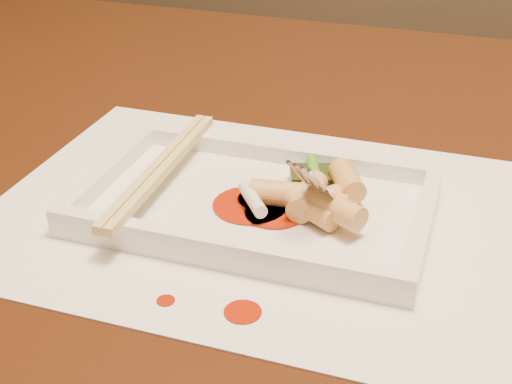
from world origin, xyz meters
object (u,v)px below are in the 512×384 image
(table, at_px, (351,291))
(chopstick_a, at_px, (156,167))
(placemat, at_px, (256,213))
(plate_base, at_px, (256,208))
(fork, at_px, (359,116))

(table, bearing_deg, chopstick_a, -158.17)
(placemat, xyz_separation_m, chopstick_a, (-0.08, 0.00, 0.03))
(table, bearing_deg, placemat, -138.48)
(table, height_order, plate_base, plate_base)
(chopstick_a, xyz_separation_m, fork, (0.15, 0.02, 0.06))
(placemat, relative_size, chopstick_a, 2.08)
(plate_base, bearing_deg, placemat, 90.00)
(table, distance_m, plate_base, 0.14)
(placemat, height_order, plate_base, plate_base)
(placemat, height_order, chopstick_a, chopstick_a)
(placemat, bearing_deg, plate_base, -90.00)
(placemat, bearing_deg, chopstick_a, 180.00)
(table, xyz_separation_m, placemat, (-0.07, -0.06, 0.10))
(table, bearing_deg, fork, -86.98)
(fork, bearing_deg, chopstick_a, -173.25)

